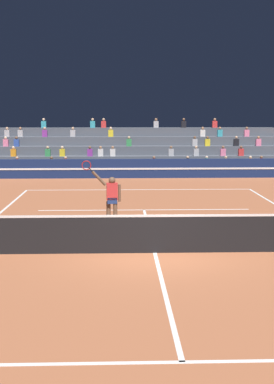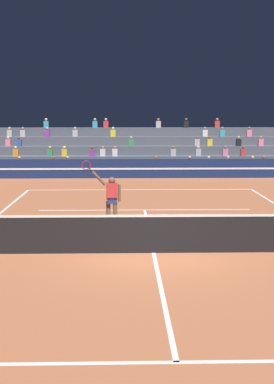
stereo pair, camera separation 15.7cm
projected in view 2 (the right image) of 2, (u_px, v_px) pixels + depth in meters
ground_plane at (154, 253)px, 14.56m from camera, size 120.00×120.00×0.00m
court_lines at (154, 253)px, 14.56m from camera, size 11.10×23.90×0.01m
tennis_net at (154, 233)px, 14.48m from camera, size 12.00×0.10×1.10m
sponsor_banner_wall at (138, 169)px, 30.88m from camera, size 18.00×0.26×1.10m
bleacher_stand at (136, 155)px, 34.57m from camera, size 18.79×4.75×3.38m
tennis_player at (111, 199)px, 17.46m from camera, size 1.32×0.33×2.32m
tennis_ball at (251, 225)px, 18.03m from camera, size 0.07×0.07×0.07m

